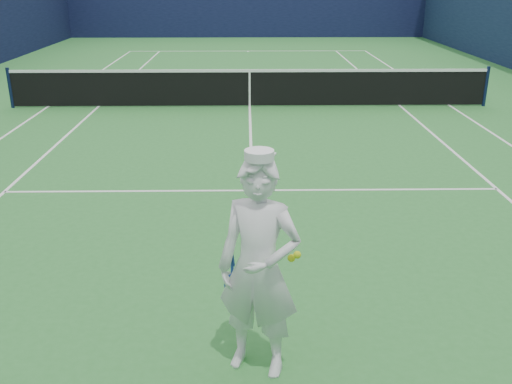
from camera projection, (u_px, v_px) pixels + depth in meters
ground at (250, 107)px, 15.48m from camera, size 80.00×80.00×0.00m
court_markings at (250, 107)px, 15.48m from camera, size 11.03×23.83×0.01m
windscreen_fence at (249, 31)px, 14.76m from camera, size 20.12×36.12×4.00m
tennis_net at (250, 86)px, 15.28m from camera, size 12.88×0.09×1.07m
tennis_player at (259, 269)px, 4.90m from camera, size 0.86×0.73×2.08m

